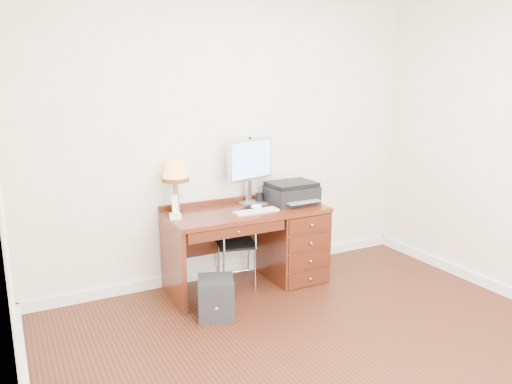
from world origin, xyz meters
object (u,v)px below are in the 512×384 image
printer (292,193)px  chair (239,240)px  desk (276,239)px  equipment_box (216,298)px  phone (175,212)px  monitor (251,163)px  leg_lamp (175,174)px

printer → chair: printer is taller
desk → equipment_box: 1.00m
desk → printer: bearing=10.2°
desk → chair: bearing=174.3°
desk → phone: (-1.01, 0.01, 0.40)m
phone → monitor: bearing=26.2°
printer → monitor: bearing=151.6°
desk → equipment_box: desk is taller
monitor → equipment_box: 1.37m
desk → chair: size_ratio=2.00×
monitor → printer: 0.49m
printer → chair: (-0.57, 0.01, -0.40)m
desk → chair: desk is taller
monitor → phone: (-0.84, -0.19, -0.33)m
printer → phone: 1.19m
printer → phone: bearing=178.8°
desk → leg_lamp: 1.19m
desk → leg_lamp: (-0.94, 0.18, 0.70)m
phone → equipment_box: phone is taller
equipment_box → chair: bearing=69.2°
monitor → phone: size_ratio=3.03×
desk → equipment_box: size_ratio=4.42×
desk → monitor: (-0.17, 0.21, 0.73)m
desk → equipment_box: bearing=-150.7°
equipment_box → leg_lamp: bearing=119.5°
monitor → printer: (0.35, -0.17, -0.29)m
desk → phone: bearing=179.2°
phone → chair: (0.62, 0.02, -0.36)m
printer → leg_lamp: bearing=170.7°
leg_lamp → printer: bearing=-7.2°
chair → monitor: bearing=51.9°
desk → monitor: monitor is taller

